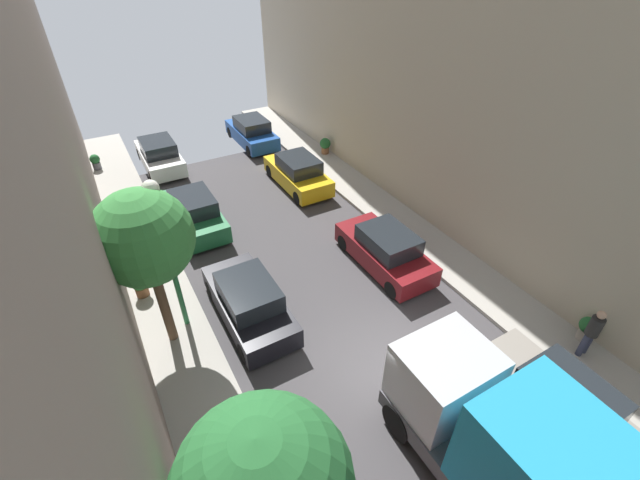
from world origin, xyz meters
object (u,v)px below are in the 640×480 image
at_px(parked_car_left_3, 160,155).
at_px(parked_car_right_2, 385,250).
at_px(parked_car_right_3, 298,173).
at_px(potted_plant_2, 325,145).
at_px(pedestrian, 592,332).
at_px(parked_car_left_1, 249,302).
at_px(lamp_post, 164,236).
at_px(parked_car_right_4, 252,132).
at_px(delivery_truck, 538,479).
at_px(potted_plant_1, 140,284).
at_px(parked_car_right_1, 559,403).
at_px(street_tree_0, 143,239).
at_px(parked_car_left_2, 194,212).
at_px(potted_plant_0, 95,161).
at_px(potted_plant_3, 587,328).

height_order(parked_car_left_3, parked_car_right_2, same).
relative_size(parked_car_right_3, potted_plant_2, 4.82).
xyz_separation_m(pedestrian, potted_plant_2, (0.40, 15.73, -0.44)).
relative_size(parked_car_left_1, lamp_post, 0.82).
distance_m(parked_car_right_2, parked_car_right_4, 12.93).
height_order(delivery_truck, lamp_post, lamp_post).
bearing_deg(potted_plant_1, parked_car_right_1, -50.09).
relative_size(parked_car_right_2, delivery_truck, 0.64).
height_order(parked_car_left_3, parked_car_right_3, same).
bearing_deg(lamp_post, parked_car_right_1, -47.13).
distance_m(parked_car_right_1, street_tree_0, 11.28).
relative_size(parked_car_left_2, potted_plant_0, 5.28).
bearing_deg(parked_car_right_3, parked_car_right_4, 90.00).
height_order(parked_car_right_4, potted_plant_0, parked_car_right_4).
relative_size(potted_plant_2, potted_plant_3, 1.04).
distance_m(parked_car_right_4, pedestrian, 19.41).
height_order(parked_car_right_4, potted_plant_1, parked_car_right_4).
bearing_deg(parked_car_right_4, parked_car_left_3, -174.68).
distance_m(parked_car_right_2, lamp_post, 7.86).
distance_m(parked_car_right_4, lamp_post, 14.56).
bearing_deg(street_tree_0, lamp_post, 36.42).
distance_m(parked_car_right_3, potted_plant_2, 3.76).
height_order(parked_car_left_2, potted_plant_0, parked_car_left_2).
distance_m(parked_car_left_3, parked_car_right_4, 5.42).
distance_m(potted_plant_0, potted_plant_2, 12.11).
relative_size(parked_car_left_2, parked_car_left_3, 1.00).
bearing_deg(parked_car_left_3, potted_plant_3, -65.34).
relative_size(parked_car_right_3, potted_plant_3, 5.02).
distance_m(parked_car_left_2, street_tree_0, 7.02).
distance_m(parked_car_left_3, potted_plant_0, 3.27).
distance_m(parked_car_right_1, parked_car_right_3, 14.26).
relative_size(parked_car_right_3, lamp_post, 0.82).
distance_m(parked_car_left_3, street_tree_0, 12.80).
relative_size(parked_car_left_2, potted_plant_2, 4.82).
bearing_deg(potted_plant_0, parked_car_right_3, -38.17).
relative_size(parked_car_right_1, potted_plant_2, 4.82).
bearing_deg(potted_plant_0, parked_car_right_1, -68.03).
bearing_deg(potted_plant_2, parked_car_right_3, -140.98).
height_order(parked_car_left_2, pedestrian, pedestrian).
distance_m(parked_car_left_2, parked_car_right_2, 8.10).
relative_size(parked_car_left_3, parked_car_right_4, 1.00).
height_order(parked_car_right_1, parked_car_right_2, same).
xyz_separation_m(parked_car_right_1, potted_plant_1, (-8.26, 9.87, -0.09)).
relative_size(potted_plant_1, lamp_post, 0.17).
xyz_separation_m(parked_car_right_3, pedestrian, (2.51, -13.37, 0.35)).
height_order(pedestrian, lamp_post, lamp_post).
distance_m(delivery_truck, pedestrian, 5.62).
height_order(parked_car_right_3, potted_plant_0, parked_car_right_3).
bearing_deg(potted_plant_1, lamp_post, -64.51).
bearing_deg(lamp_post, potted_plant_0, 94.93).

